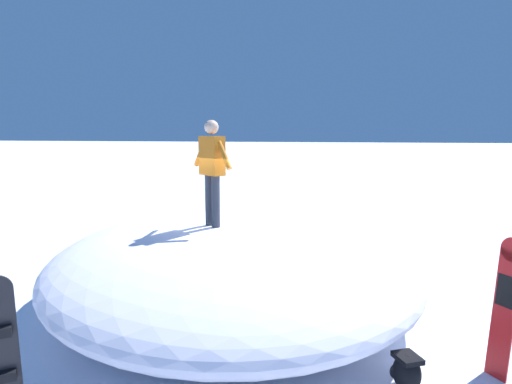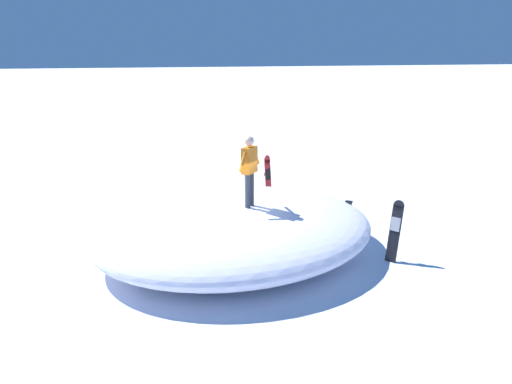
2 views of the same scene
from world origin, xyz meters
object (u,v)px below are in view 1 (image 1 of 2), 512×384
(snowboarder_standing, at_px, (212,165))
(snowboard_primary_upright, at_px, (3,345))
(backpack_near, at_px, (406,372))
(snowboard_secondary_upright, at_px, (505,306))

(snowboarder_standing, xyz_separation_m, snowboard_primary_upright, (1.08, 3.48, -1.57))
(snowboard_primary_upright, xyz_separation_m, backpack_near, (-4.05, -1.42, -0.59))
(snowboard_secondary_upright, height_order, backpack_near, snowboard_secondary_upright)
(snowboard_secondary_upright, xyz_separation_m, backpack_near, (1.15, 0.55, -0.67))
(snowboarder_standing, height_order, backpack_near, snowboarder_standing)
(snowboarder_standing, bearing_deg, snowboard_secondary_upright, 159.75)
(snowboarder_standing, bearing_deg, backpack_near, 145.11)
(snowboard_primary_upright, height_order, backpack_near, snowboard_primary_upright)
(snowboard_primary_upright, relative_size, snowboard_secondary_upright, 0.92)
(snowboard_primary_upright, bearing_deg, snowboarder_standing, -107.28)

